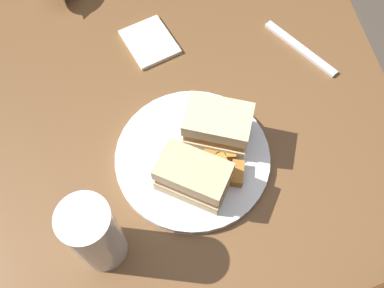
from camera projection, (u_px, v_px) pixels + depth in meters
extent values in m
plane|color=#4C4238|center=(191.00, 245.00, 1.45)|extent=(6.00, 6.00, 0.00)
cube|color=brown|center=(190.00, 210.00, 1.12)|extent=(1.21, 0.81, 0.75)
cylinder|color=white|center=(194.00, 157.00, 0.76)|extent=(0.27, 0.27, 0.01)
cube|color=#CCB284|center=(193.00, 182.00, 0.72)|extent=(0.12, 0.13, 0.03)
cube|color=#8C5B3D|center=(193.00, 177.00, 0.70)|extent=(0.11, 0.12, 0.02)
cube|color=#CCB284|center=(193.00, 171.00, 0.68)|extent=(0.12, 0.13, 0.03)
cube|color=beige|center=(217.00, 132.00, 0.76)|extent=(0.11, 0.13, 0.03)
cube|color=#B27A4C|center=(217.00, 126.00, 0.74)|extent=(0.11, 0.12, 0.02)
cube|color=beige|center=(218.00, 119.00, 0.72)|extent=(0.11, 0.13, 0.03)
cube|color=#B77F33|center=(236.00, 139.00, 0.76)|extent=(0.04, 0.02, 0.02)
cube|color=#AD702D|center=(218.00, 148.00, 0.75)|extent=(0.04, 0.05, 0.02)
cube|color=#B77F33|center=(230.00, 147.00, 0.75)|extent=(0.05, 0.03, 0.02)
cube|color=#AD702D|center=(237.00, 173.00, 0.73)|extent=(0.05, 0.03, 0.02)
cube|color=gold|center=(212.00, 163.00, 0.74)|extent=(0.03, 0.05, 0.02)
cube|color=#AD702D|center=(225.00, 175.00, 0.73)|extent=(0.03, 0.04, 0.01)
cylinder|color=white|center=(95.00, 235.00, 0.62)|extent=(0.08, 0.08, 0.16)
cylinder|color=#C67014|center=(99.00, 241.00, 0.66)|extent=(0.07, 0.07, 0.09)
cube|color=silver|center=(150.00, 42.00, 0.88)|extent=(0.13, 0.12, 0.01)
cube|color=silver|center=(300.00, 48.00, 0.88)|extent=(0.16, 0.11, 0.01)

